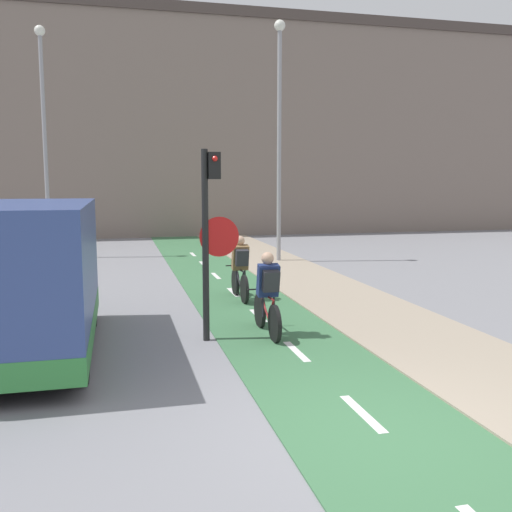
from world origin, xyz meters
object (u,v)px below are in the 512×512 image
Objects in this scene: street_lamp_far at (44,121)px; cyclist_near at (268,296)px; traffic_light_pole at (210,224)px; street_lamp_sidewalk at (279,120)px; van at (18,281)px; cyclist_far at (240,269)px.

street_lamp_far reaches higher than cyclist_near.
traffic_light_pole is 1.63m from cyclist_near.
street_lamp_sidewalk is at bearing 67.26° from traffic_light_pole.
street_lamp_sidewalk is at bearing 72.84° from cyclist_near.
street_lamp_far is at bearing 159.30° from street_lamp_sidewalk.
street_lamp_far is at bearing 94.00° from van.
cyclist_far is (-2.59, -5.86, -4.00)m from street_lamp_sidewalk.
traffic_light_pole is at bearing -72.05° from street_lamp_far.
cyclist_far is 5.32m from van.
street_lamp_sidewalk reaches higher than traffic_light_pole.
street_lamp_sidewalk is 7.55m from cyclist_far.
cyclist_near is (4.85, -11.82, -4.05)m from street_lamp_far.
street_lamp_far is at bearing 119.93° from cyclist_far.
van is at bearing -86.00° from street_lamp_far.
traffic_light_pole is at bearing -112.74° from street_lamp_sidewalk.
street_lamp_sidewalk is 4.85× the size of cyclist_far.
cyclist_near is 0.34× the size of van.
traffic_light_pole is 10.12m from street_lamp_sidewalk.
cyclist_near is at bearing -107.16° from street_lamp_sidewalk.
street_lamp_sidewalk is 10.18m from cyclist_near.
van is (-3.01, -0.10, -0.82)m from traffic_light_pole.
street_lamp_far is 12.53m from van.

